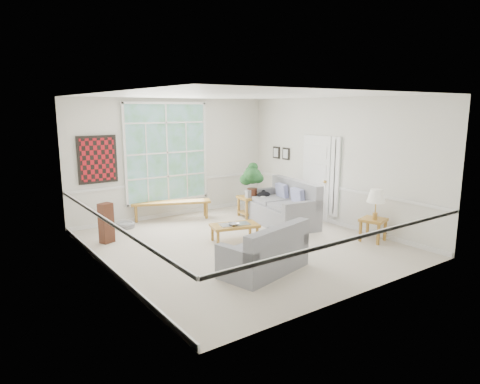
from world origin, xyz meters
name	(u,v)px	position (x,y,z in m)	size (l,w,h in m)	color
floor	(242,244)	(0.00, 0.00, -0.01)	(5.50, 6.00, 0.01)	#C0B4A3
ceiling	(242,95)	(0.00, 0.00, 3.00)	(5.50, 6.00, 0.02)	white
wall_back	(174,158)	(0.00, 3.00, 1.50)	(5.50, 0.02, 3.00)	silver
wall_front	(363,197)	(0.00, -3.00, 1.50)	(5.50, 0.02, 3.00)	silver
wall_left	(105,186)	(-2.75, 0.00, 1.50)	(0.02, 6.00, 3.00)	silver
wall_right	(336,162)	(2.75, 0.00, 1.50)	(0.02, 6.00, 3.00)	silver
window_back	(167,153)	(-0.20, 2.96, 1.65)	(2.30, 0.08, 2.40)	white
entry_door	(316,178)	(2.71, 0.60, 1.05)	(0.08, 0.90, 2.10)	white
door_sidelight	(335,177)	(2.71, -0.03, 1.15)	(0.08, 0.26, 1.90)	white
wall_art	(98,160)	(-1.95, 2.95, 1.60)	(0.90, 0.06, 1.10)	#5B0F12
wall_frame_near	(286,154)	(2.71, 1.75, 1.55)	(0.04, 0.26, 0.32)	black
wall_frame_far	(276,153)	(2.71, 2.15, 1.55)	(0.04, 0.26, 0.32)	black
loveseat_right	(282,203)	(1.67, 0.69, 0.52)	(1.00, 1.93, 1.05)	gray
loveseat_front	(264,248)	(-0.57, -1.44, 0.42)	(1.56, 0.81, 0.85)	gray
coffee_table	(235,233)	(-0.01, 0.23, 0.18)	(0.98, 0.54, 0.37)	#A6752C
pewter_bowl	(233,224)	(-0.09, 0.17, 0.40)	(0.28, 0.28, 0.07)	gray
window_bench	(171,210)	(-0.28, 2.65, 0.23)	(1.95, 0.38, 0.46)	#A6752C
end_table	(250,207)	(1.49, 1.72, 0.27)	(0.53, 0.53, 0.53)	#A6752C
houseplant	(252,180)	(1.50, 1.64, 0.97)	(0.52, 0.52, 0.88)	#1C4920
side_table	(373,230)	(2.36, -1.44, 0.24)	(0.48, 0.48, 0.49)	#A6752C
table_lamp	(376,205)	(2.32, -1.50, 0.81)	(0.37, 0.37, 0.64)	white
pet_bed	(126,225)	(-1.51, 2.56, 0.06)	(0.43, 0.43, 0.13)	gray
floor_speaker	(106,223)	(-2.23, 1.71, 0.42)	(0.26, 0.20, 0.84)	#442114
cat	(264,194)	(1.67, 1.38, 0.62)	(0.37, 0.26, 0.18)	black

